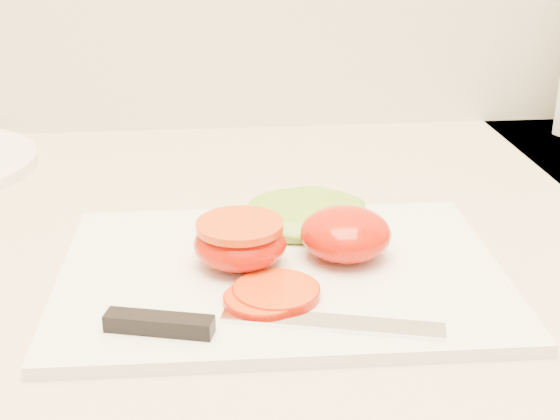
{
  "coord_description": "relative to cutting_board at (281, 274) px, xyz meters",
  "views": [
    {
      "loc": [
        -0.19,
        1.05,
        1.22
      ],
      "look_at": [
        -0.14,
        1.6,
        0.99
      ],
      "focal_mm": 50.0,
      "sensor_mm": 36.0,
      "label": 1
    }
  ],
  "objects": [
    {
      "name": "tomato_half_cut",
      "position": [
        -0.03,
        0.01,
        0.03
      ],
      "size": [
        0.07,
        0.07,
        0.04
      ],
      "color": "red",
      "rests_on": "cutting_board"
    },
    {
      "name": "lettuce_leaf_0",
      "position": [
        0.03,
        0.08,
        0.02
      ],
      "size": [
        0.13,
        0.1,
        0.02
      ],
      "primitive_type": "ellipsoid",
      "rotation": [
        0.0,
        0.0,
        0.21
      ],
      "color": "#75AF2E",
      "rests_on": "cutting_board"
    },
    {
      "name": "cutting_board",
      "position": [
        0.0,
        0.0,
        0.0
      ],
      "size": [
        0.35,
        0.25,
        0.01
      ],
      "primitive_type": "cube",
      "rotation": [
        0.0,
        0.0,
        -0.02
      ],
      "color": "white",
      "rests_on": "counter"
    },
    {
      "name": "knife",
      "position": [
        -0.04,
        -0.09,
        0.01
      ],
      "size": [
        0.23,
        0.06,
        0.01
      ],
      "rotation": [
        0.0,
        0.0,
        -0.26
      ],
      "color": "silver",
      "rests_on": "cutting_board"
    },
    {
      "name": "tomato_slice_0",
      "position": [
        -0.01,
        -0.04,
        0.01
      ],
      "size": [
        0.06,
        0.06,
        0.01
      ],
      "primitive_type": "cylinder",
      "color": "#F2480E",
      "rests_on": "cutting_board"
    },
    {
      "name": "tomato_slice_1",
      "position": [
        -0.02,
        -0.05,
        0.01
      ],
      "size": [
        0.05,
        0.05,
        0.01
      ],
      "primitive_type": "cylinder",
      "color": "#F2480E",
      "rests_on": "cutting_board"
    },
    {
      "name": "tomato_half_dome",
      "position": [
        0.05,
        0.02,
        0.02
      ],
      "size": [
        0.07,
        0.07,
        0.04
      ],
      "primitive_type": "ellipsoid",
      "color": "red",
      "rests_on": "cutting_board"
    }
  ]
}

